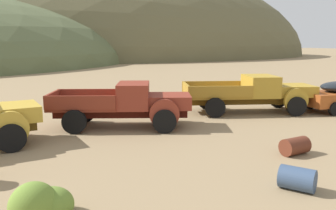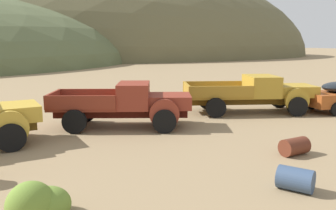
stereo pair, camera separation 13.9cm
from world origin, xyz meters
name	(u,v)px [view 1 (the left image)]	position (x,y,z in m)	size (l,w,h in m)	color
hill_far_right	(114,57)	(23.39, 73.23, 0.00)	(98.79, 52.36, 40.90)	brown
truck_rust_red	(132,104)	(9.33, 5.41, 0.99)	(6.14, 3.84, 1.89)	#42140D
truck_mustard	(258,93)	(16.27, 6.28, 1.00)	(6.91, 3.91, 1.89)	#593D12
oil_drum_spare	(297,179)	(11.40, -2.39, 0.29)	(0.96, 1.02, 0.58)	#384C6B
oil_drum_tipped	(295,146)	(13.25, -0.11, 0.28)	(0.99, 0.70, 0.56)	#5B2819
bush_near_barrel	(41,207)	(5.47, -1.65, 0.25)	(1.32, 0.97, 1.04)	olive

